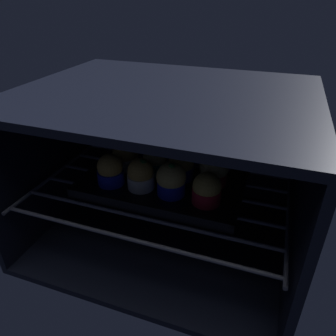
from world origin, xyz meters
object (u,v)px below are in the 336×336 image
object	(u,v)px
muffin_row2_col3	(219,156)
muffin_row0_col0	(110,170)
muffin_row0_col3	(207,190)
muffin_row2_col1	(164,147)
muffin_row1_col0	(125,156)
muffin_row1_col3	(214,169)
muffin_row0_col2	(171,180)
muffin_row1_col2	(181,166)
muffin_row2_col0	(139,144)
muffin_row2_col2	(191,152)
muffin_row0_col1	(141,175)
muffin_row1_col1	(155,160)
baking_tray	(168,177)

from	to	relation	value
muffin_row2_col3	muffin_row0_col0	bearing A→B (deg)	-145.02
muffin_row0_col3	muffin_row2_col1	world-z (taller)	muffin_row2_col1
muffin_row1_col0	muffin_row2_col3	world-z (taller)	same
muffin_row0_col0	muffin_row1_col3	world-z (taller)	muffin_row1_col3
muffin_row0_col2	muffin_row1_col2	distance (cm)	6.88
muffin_row1_col3	muffin_row1_col2	bearing A→B (deg)	-178.91
muffin_row2_col0	muffin_row2_col1	size ratio (longest dim) A/B	0.97
muffin_row2_col1	muffin_row2_col2	bearing A→B (deg)	1.71
muffin_row1_col3	muffin_row2_col2	bearing A→B (deg)	134.13
muffin_row0_col1	muffin_row1_col1	size ratio (longest dim) A/B	1.01
muffin_row0_col0	muffin_row0_col1	bearing A→B (deg)	5.39
muffin_row0_col1	muffin_row1_col1	world-z (taller)	same
muffin_row0_col2	muffin_row1_col2	xyz separation A→B (cm)	(-0.06, 6.87, -0.32)
baking_tray	muffin_row2_col0	size ratio (longest dim) A/B	5.04
muffin_row1_col3	muffin_row2_col3	distance (cm)	7.27
muffin_row0_col0	muffin_row2_col2	xyz separation A→B (cm)	(14.11, 14.93, -0.18)
muffin_row1_col1	muffin_row2_col2	xyz separation A→B (cm)	(6.65, 7.08, -0.04)
muffin_row1_col2	muffin_row1_col0	bearing A→B (deg)	179.85
muffin_row0_col2	muffin_row1_col3	distance (cm)	10.22
muffin_row1_col3	baking_tray	bearing A→B (deg)	-179.93
muffin_row2_col3	muffin_row1_col1	bearing A→B (deg)	-153.16
baking_tray	muffin_row2_col1	distance (cm)	8.99
muffin_row0_col3	muffin_row1_col3	distance (cm)	7.43
muffin_row0_col1	muffin_row2_col3	world-z (taller)	muffin_row2_col3
muffin_row1_col2	muffin_row1_col3	world-z (taller)	muffin_row1_col3
muffin_row2_col2	baking_tray	bearing A→B (deg)	-114.49
muffin_row0_col1	baking_tray	bearing A→B (deg)	61.06
muffin_row0_col1	muffin_row2_col2	xyz separation A→B (cm)	(7.16, 14.27, -0.10)
muffin_row0_col0	muffin_row0_col2	distance (cm)	13.91
muffin_row1_col0	muffin_row1_col1	distance (cm)	7.48
baking_tray	muffin_row0_col1	distance (cm)	8.61
muffin_row2_col0	muffin_row2_col2	size ratio (longest dim) A/B	1.02
muffin_row0_col2	muffin_row1_col1	size ratio (longest dim) A/B	1.08
muffin_row2_col2	muffin_row1_col1	bearing A→B (deg)	-133.22
muffin_row1_col1	muffin_row2_col1	world-z (taller)	muffin_row2_col1
muffin_row2_col1	muffin_row2_col0	bearing A→B (deg)	-177.61
muffin_row0_col0	muffin_row0_col2	world-z (taller)	muffin_row0_col2
muffin_row1_col2	baking_tray	bearing A→B (deg)	177.63
muffin_row2_col0	muffin_row2_col2	xyz separation A→B (cm)	(13.82, 0.49, -0.08)
baking_tray	muffin_row2_col3	xyz separation A→B (cm)	(10.36, 7.28, 3.83)
muffin_row1_col2	muffin_row1_col3	size ratio (longest dim) A/B	0.88
muffin_row0_col3	muffin_row2_col1	xyz separation A→B (cm)	(-14.49, 14.64, 0.35)
muffin_row0_col1	muffin_row2_col0	xyz separation A→B (cm)	(-6.65, 13.78, -0.02)
baking_tray	muffin_row2_col2	xyz separation A→B (cm)	(3.40, 7.47, 3.59)
muffin_row1_col0	muffin_row2_col1	world-z (taller)	same
muffin_row1_col1	muffin_row2_col0	bearing A→B (deg)	137.41
muffin_row2_col0	muffin_row1_col1	bearing A→B (deg)	-42.59
muffin_row2_col0	muffin_row0_col3	bearing A→B (deg)	-34.06
muffin_row0_col3	muffin_row1_col2	world-z (taller)	muffin_row1_col2
muffin_row0_col0	muffin_row2_col2	bearing A→B (deg)	46.62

